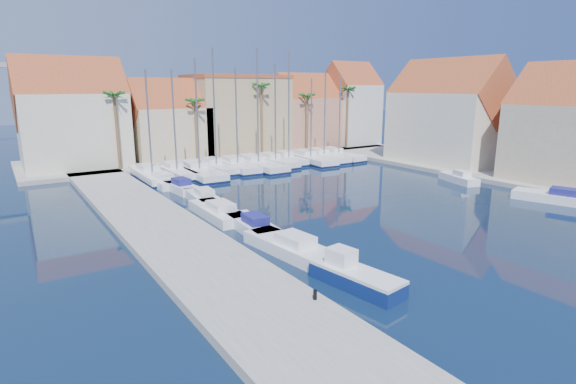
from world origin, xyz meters
The scene contains 36 objects.
ground centered at (0.00, 0.00, 0.00)m, with size 260.00×260.00×0.00m, color black.
quay_west centered at (-9.00, 13.50, 0.25)m, with size 6.00×77.00×0.50m, color gray.
shore_north centered at (10.00, 48.00, 0.25)m, with size 54.00×16.00×0.50m, color gray.
shore_east centered at (32.00, 15.00, 0.25)m, with size 12.00×60.00×0.50m, color gray.
bollard centered at (-6.60, 1.30, 0.74)m, with size 0.19×0.19×0.48m, color black.
fishing_boat centered at (-3.36, 2.21, 0.62)m, with size 2.55×5.53×1.86m.
motorboat_west_0 centered at (-3.57, 8.11, 0.51)m, with size 2.92×7.14×1.40m.
motorboat_west_1 centered at (-3.42, 13.28, 0.51)m, with size 2.30×6.10×1.40m.
motorboat_west_2 centered at (-3.99, 18.00, 0.51)m, with size 2.39×7.19×1.40m.
motorboat_west_3 centered at (-3.15, 23.14, 0.51)m, with size 2.38×6.04×1.40m.
motorboat_west_4 centered at (-3.32, 28.75, 0.51)m, with size 2.31×5.92×1.40m.
motorboat_west_5 centered at (-3.99, 32.66, 0.51)m, with size 2.62×7.23×1.40m.
motorboat_east_0 centered at (24.03, 5.37, 0.51)m, with size 4.33×7.52×1.40m.
motorboat_east_1 centered at (23.98, 15.86, 0.51)m, with size 2.99×5.37×1.40m.
sailboat_0 centered at (-4.07, 35.93, 0.57)m, with size 2.92×10.43×12.10m.
sailboat_1 centered at (-1.05, 36.35, 0.60)m, with size 2.53×9.11×12.25m.
sailboat_2 centered at (1.28, 35.26, 0.57)m, with size 3.55×11.92×13.45m.
sailboat_3 centered at (4.10, 36.64, 0.65)m, with size 2.38×8.87×14.75m.
sailboat_4 centered at (6.79, 36.18, 0.58)m, with size 3.25×10.21×12.58m.
sailboat_5 centered at (9.50, 35.82, 0.59)m, with size 3.23×11.68×14.89m.
sailboat_6 centered at (12.45, 36.32, 0.61)m, with size 2.90×9.21×13.11m.
sailboat_7 centered at (14.99, 36.86, 0.67)m, with size 2.60×8.19×14.73m.
sailboat_8 centered at (17.86, 35.83, 0.56)m, with size 3.67×11.10×11.36m.
sailboat_9 centered at (20.49, 36.23, 0.58)m, with size 2.93×10.27×12.47m.
sailboat_10 centered at (22.97, 36.03, 0.58)m, with size 3.14×10.02×11.88m.
building_0 centered at (-10.00, 47.00, 6.52)m, with size 12.30×9.00×13.50m.
building_1 centered at (2.00, 47.00, 5.30)m, with size 10.30×8.00×11.00m.
building_2 centered at (13.00, 48.00, 6.26)m, with size 14.20×10.20×11.50m.
building_3 centered at (25.00, 47.00, 5.86)m, with size 10.30×8.00×12.00m.
building_4 centered at (34.00, 46.00, 6.97)m, with size 8.30×8.00×14.00m.
building_6 centered at (32.00, 24.00, 6.52)m, with size 9.00×14.30×13.50m.
palm_0 centered at (-6.00, 42.00, 9.08)m, with size 2.60×2.60×10.15m.
palm_1 centered at (4.00, 42.00, 8.14)m, with size 2.60×2.60×9.15m.
palm_2 centered at (14.00, 42.00, 10.02)m, with size 2.60×2.60×11.15m.
palm_3 centered at (22.00, 42.00, 8.61)m, with size 2.60×2.60×9.65m.
palm_4 centered at (30.00, 42.00, 9.55)m, with size 2.60×2.60×10.65m.
Camera 1 is at (-18.41, -14.39, 10.41)m, focal length 28.00 mm.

